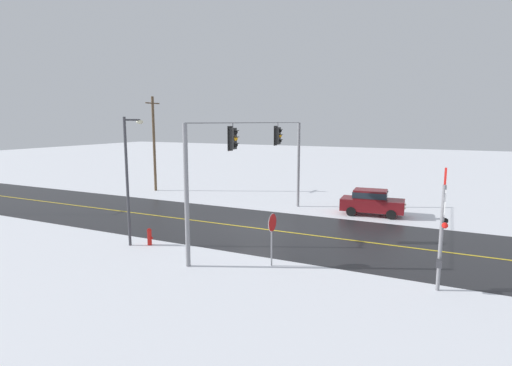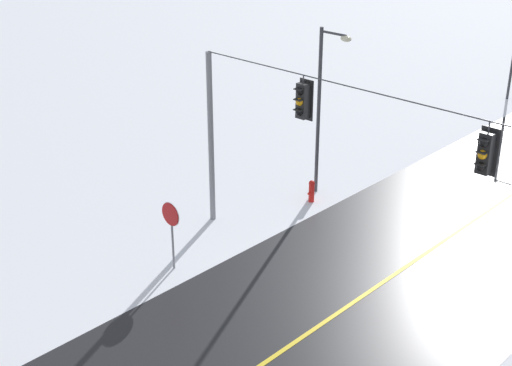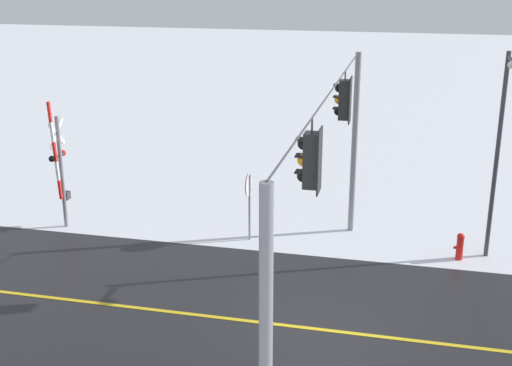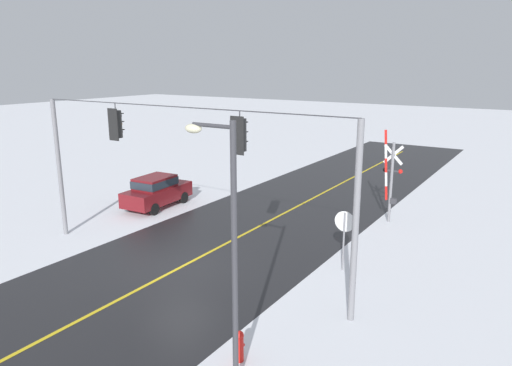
{
  "view_description": "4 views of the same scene",
  "coord_description": "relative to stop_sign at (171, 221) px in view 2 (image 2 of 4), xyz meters",
  "views": [
    {
      "loc": [
        -20.92,
        -10.03,
        6.25
      ],
      "look_at": [
        -3.19,
        -1.45,
        3.26
      ],
      "focal_mm": 28.3,
      "sensor_mm": 36.0,
      "label": 1
    },
    {
      "loc": [
        10.26,
        -15.83,
        12.02
      ],
      "look_at": [
        -3.16,
        -1.75,
        3.2
      ],
      "focal_mm": 50.37,
      "sensor_mm": 36.0,
      "label": 2
    },
    {
      "loc": [
        15.18,
        1.77,
        8.92
      ],
      "look_at": [
        -2.98,
        -2.48,
        2.83
      ],
      "focal_mm": 47.25,
      "sensor_mm": 36.0,
      "label": 3
    },
    {
      "loc": [
        -11.65,
        12.6,
        7.65
      ],
      "look_at": [
        -2.47,
        -1.63,
        3.39
      ],
      "focal_mm": 33.12,
      "sensor_mm": 36.0,
      "label": 4
    }
  ],
  "objects": [
    {
      "name": "fire_hydrant",
      "position": [
        0.05,
        6.86,
        -1.25
      ],
      "size": [
        0.24,
        0.31,
        0.88
      ],
      "color": "red",
      "rests_on": "ground"
    },
    {
      "name": "road_asphalt",
      "position": [
        5.36,
        9.28,
        -1.71
      ],
      "size": [
        9.0,
        80.0,
        0.01
      ],
      "primitive_type": "cube",
      "color": "black",
      "rests_on": "ground"
    },
    {
      "name": "ground_plane",
      "position": [
        5.36,
        3.28,
        -1.71
      ],
      "size": [
        160.0,
        160.0,
        0.0
      ],
      "primitive_type": "plane",
      "color": "white"
    },
    {
      "name": "signal_span",
      "position": [
        5.39,
        3.27,
        2.36
      ],
      "size": [
        14.2,
        0.47,
        6.22
      ],
      "color": "gray",
      "rests_on": "ground"
    },
    {
      "name": "streetlamp_near",
      "position": [
        -0.22,
        7.72,
        2.2
      ],
      "size": [
        1.39,
        0.28,
        6.5
      ],
      "color": "#38383D",
      "rests_on": "ground"
    },
    {
      "name": "stop_sign",
      "position": [
        0.0,
        0.0,
        0.0
      ],
      "size": [
        0.8,
        0.09,
        2.35
      ],
      "color": "gray",
      "rests_on": "ground"
    },
    {
      "name": "lane_centre_line",
      "position": [
        5.36,
        9.28,
        -1.7
      ],
      "size": [
        0.14,
        72.0,
        0.01
      ],
      "primitive_type": "cube",
      "color": "gold",
      "rests_on": "ground"
    }
  ]
}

